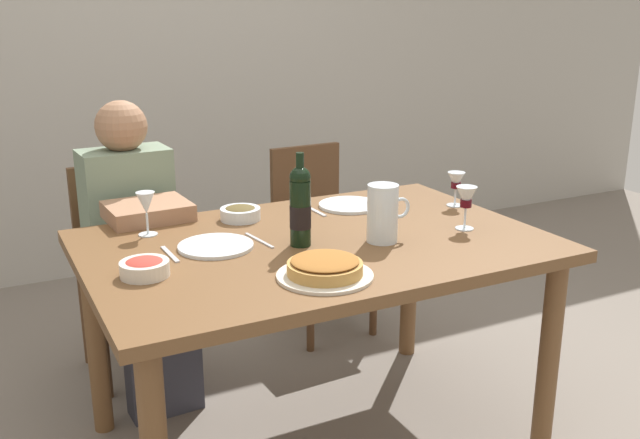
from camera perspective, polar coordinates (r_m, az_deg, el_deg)
ground_plane at (r=2.69m, az=-0.29°, el=-17.23°), size 8.00×8.00×0.00m
back_wall at (r=4.24m, az=-13.82°, el=14.91°), size 8.00×0.10×2.80m
dining_table at (r=2.38m, az=-0.32°, el=-3.78°), size 1.50×1.00×0.76m
wine_bottle at (r=2.26m, az=-1.59°, el=1.08°), size 0.07×0.07×0.31m
water_pitcher at (r=2.32m, az=5.07°, el=0.23°), size 0.16×0.10×0.19m
baked_tart at (r=2.02m, az=0.40°, el=-3.94°), size 0.28×0.28×0.06m
salad_bowl at (r=2.10m, az=-13.92°, el=-3.73°), size 0.14×0.14×0.05m
olive_bowl at (r=2.58m, az=-6.42°, el=0.56°), size 0.15×0.15×0.05m
wine_glass_left_diner at (r=2.44m, az=-13.81°, el=1.15°), size 0.06×0.06×0.15m
wine_glass_right_diner at (r=2.78m, az=10.87°, el=2.96°), size 0.07×0.07×0.13m
wine_glass_centre at (r=2.49m, az=11.66°, el=1.61°), size 0.07×0.07×0.15m
dinner_plate_left_setting at (r=2.30m, az=-8.37°, el=-2.13°), size 0.24×0.24×0.01m
dinner_plate_right_setting at (r=2.74m, az=2.40°, el=1.17°), size 0.24×0.24×0.01m
fork_left_setting at (r=2.26m, az=-11.97°, el=-2.75°), size 0.02×0.16×0.00m
knife_left_setting at (r=2.35m, az=-4.91°, el=-1.68°), size 0.03×0.18×0.00m
knife_right_setting at (r=2.82m, az=5.06°, el=1.47°), size 0.03×0.18×0.00m
spoon_right_setting at (r=2.68m, az=-0.41°, el=0.70°), size 0.02×0.16×0.00m
chair_left at (r=3.11m, az=-15.42°, el=-2.76°), size 0.42×0.42×0.87m
diner_left at (r=2.85m, az=-14.40°, el=-1.90°), size 0.35×0.52×1.16m
chair_right at (r=3.38m, az=-0.33°, el=-0.58°), size 0.42×0.42×0.87m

